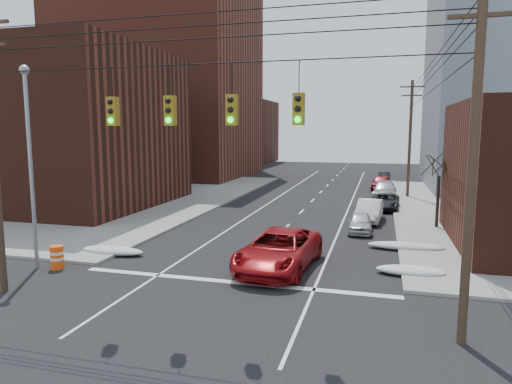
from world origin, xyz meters
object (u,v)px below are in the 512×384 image
Objects in this scene: parked_car_d at (385,190)px; parked_car_e at (381,183)px; parked_car_f at (384,177)px; lot_car_a at (109,200)px; lot_car_d at (110,192)px; lot_car_c at (99,196)px; red_pickup at (279,250)px; lot_car_b at (149,190)px; construction_barrel at (57,257)px; parked_car_a at (360,223)px; parked_car_b at (369,211)px; parked_car_c at (385,202)px.

parked_car_d is 1.17× the size of parked_car_e.
parked_car_e reaches higher than parked_car_f.
lot_car_a is 5.70m from lot_car_d.
lot_car_a is at bearing -131.15° from lot_car_c.
red_pickup is at bearing -98.69° from parked_car_f.
lot_car_b is (-21.68, -5.65, 0.03)m from parked_car_d.
parked_car_e is at bearing -54.64° from lot_car_c.
parked_car_f reaches higher than construction_barrel.
red_pickup is 25.54m from lot_car_d.
lot_car_a is (-19.85, 2.71, 0.21)m from parked_car_a.
parked_car_d reaches higher than lot_car_c.
parked_car_f is (1.58, 29.25, 0.03)m from parked_car_a.
lot_car_d reaches higher than parked_car_f.
construction_barrel is at bearing -159.79° from lot_car_b.
red_pickup is 1.63× the size of parked_car_f.
parked_car_d is at bearing -66.51° from lot_car_c.
lot_car_c reaches higher than parked_car_f.
parked_car_d reaches higher than parked_car_a.
parked_car_a is 0.82× the size of lot_car_c.
parked_car_b reaches higher than parked_car_a.
parked_car_b and lot_car_a have the same top height.
parked_car_e is (-0.32, 6.41, 0.00)m from parked_car_d.
lot_car_b is 4.21× the size of construction_barrel.
parked_car_f is 0.86× the size of lot_car_b.
red_pickup is 25.03m from lot_car_b.
red_pickup is at bearing -126.86° from lot_car_c.
parked_car_c is at bearing 79.24° from red_pickup.
lot_car_d reaches higher than parked_car_c.
lot_car_d is 3.36× the size of construction_barrel.
parked_car_f is 34.19m from lot_car_c.
construction_barrel is (-14.58, -33.40, -0.20)m from parked_car_e.
parked_car_f is at bearing 94.68° from parked_car_e.
lot_car_c is at bearing 28.63° from lot_car_a.
parked_car_c is 1.01× the size of lot_car_b.
parked_car_c is (4.90, 17.91, -0.25)m from red_pickup.
parked_car_d is 1.26× the size of lot_car_a.
parked_car_b is 23.67m from lot_car_d.
parked_car_e is 28.97m from lot_car_c.
parked_car_d is 24.89m from lot_car_a.
parked_car_c is (1.58, 9.05, 0.02)m from parked_car_a.
parked_car_d reaches higher than lot_car_a.
parked_car_b reaches higher than parked_car_c.
parked_car_f reaches higher than parked_car_c.
lot_car_a is (-21.44, -12.65, 0.07)m from parked_car_d.
parked_car_f is (4.90, 38.11, -0.25)m from red_pickup.
parked_car_d is (0.00, 6.31, 0.12)m from parked_car_c.
lot_car_c is (-23.24, -17.29, 0.04)m from parked_car_e.
lot_car_a is (-16.54, 11.57, -0.06)m from red_pickup.
lot_car_b is 5.56m from lot_car_c.
parked_car_c is 25.48m from construction_barrel.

